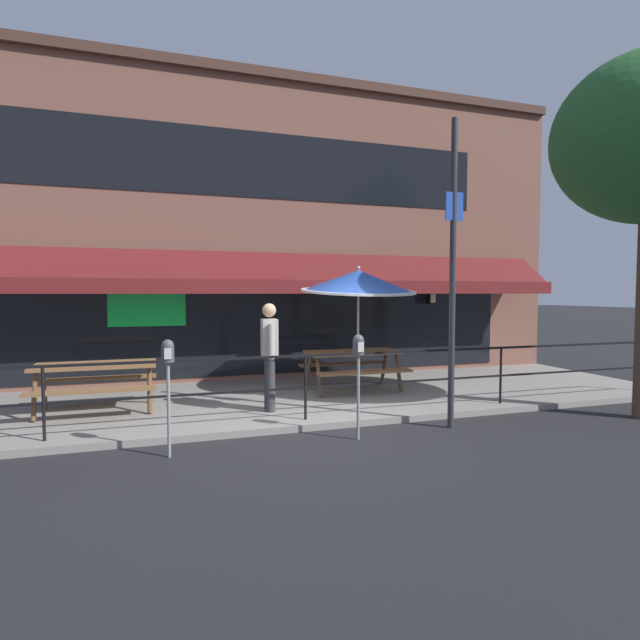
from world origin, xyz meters
TOP-DOWN VIEW (x-y plane):
  - ground_plane at (0.00, 0.00)m, footprint 120.00×120.00m
  - patio_deck at (0.00, 2.00)m, footprint 15.00×4.00m
  - restaurant_building at (0.00, 4.22)m, footprint 15.00×1.60m
  - patio_railing at (0.00, 0.30)m, footprint 13.84×0.04m
  - picnic_table_left at (-3.00, 1.79)m, footprint 1.80×1.42m
  - picnic_table_centre at (1.50, 2.13)m, footprint 1.80×1.42m
  - patio_umbrella_centre at (1.50, 1.90)m, footprint 2.14×2.14m
  - pedestrian_walking at (-0.38, 1.04)m, footprint 0.28×0.62m
  - parking_meter_near at (-1.96, -0.53)m, footprint 0.15×0.16m
  - parking_meter_far at (0.48, -0.58)m, footprint 0.15×0.16m
  - street_sign_pole at (1.99, -0.45)m, footprint 0.28×0.09m

SIDE VIEW (x-z plane):
  - ground_plane at x=0.00m, z-range 0.00..0.00m
  - patio_deck at x=0.00m, z-range 0.00..0.10m
  - picnic_table_left at x=-3.00m, z-range 0.33..1.08m
  - picnic_table_centre at x=1.50m, z-range 0.33..1.08m
  - patio_railing at x=0.00m, z-range 0.32..1.28m
  - pedestrian_walking at x=-0.38m, z-range 0.20..1.91m
  - parking_meter_near at x=-1.96m, z-range 0.44..1.86m
  - parking_meter_far at x=0.48m, z-range 0.44..1.86m
  - patio_umbrella_centre at x=1.50m, z-range 0.99..3.37m
  - street_sign_pole at x=1.99m, z-range 0.06..4.52m
  - restaurant_building at x=0.00m, z-range -0.02..6.73m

